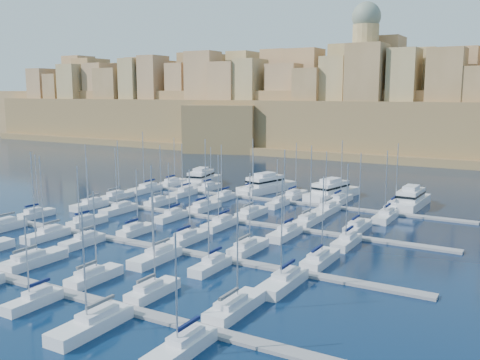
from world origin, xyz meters
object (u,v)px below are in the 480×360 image
Objects in this scene: sailboat_4 at (153,291)px; motor_yacht_c at (332,191)px; motor_yacht_d at (411,200)px; sailboat_2 at (34,260)px; motor_yacht_b at (266,185)px; motor_yacht_a at (202,179)px.

sailboat_4 is 71.02m from motor_yacht_c.
sailboat_4 reaches higher than motor_yacht_d.
motor_yacht_b is (2.65, 70.13, 0.95)m from sailboat_2.
motor_yacht_b is 36.67m from motor_yacht_d.
sailboat_2 is 23.25m from sailboat_4.
motor_yacht_c is at bearing -0.26° from motor_yacht_b.
motor_yacht_b is at bearing 1.91° from motor_yacht_a.
sailboat_4 is at bearing -73.84° from motor_yacht_b.
sailboat_2 reaches higher than motor_yacht_a.
sailboat_4 is 72.07m from motor_yacht_d.
sailboat_4 is at bearing -87.71° from motor_yacht_c.
motor_yacht_a is (-17.04, 69.48, 0.95)m from sailboat_2.
sailboat_2 reaches higher than motor_yacht_c.
sailboat_4 reaches higher than motor_yacht_a.
motor_yacht_c is at bearing 92.29° from sailboat_4.
motor_yacht_b is (-20.58, 71.04, 0.99)m from sailboat_4.
motor_yacht_b is 17.74m from motor_yacht_c.
motor_yacht_b is 1.01× the size of motor_yacht_c.
motor_yacht_a is 37.44m from motor_yacht_c.
sailboat_2 is 0.93× the size of motor_yacht_c.
motor_yacht_a and motor_yacht_d have the same top height.
motor_yacht_c is (20.40, 70.05, 0.95)m from sailboat_2.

